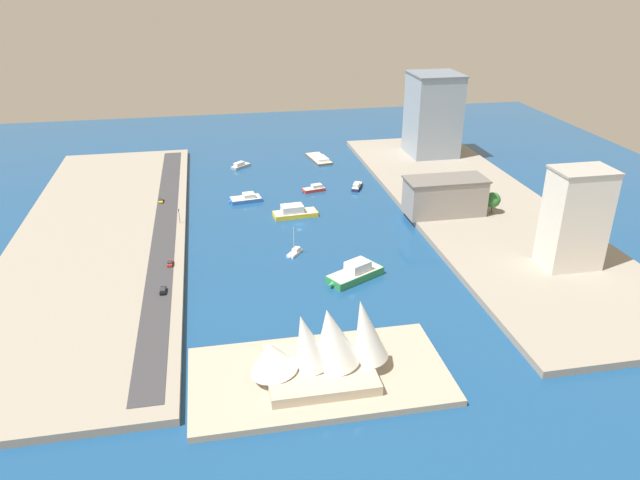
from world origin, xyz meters
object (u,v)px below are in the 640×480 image
(taxi_yellow_cab, at_px, (161,200))
(traffic_light_waterfront, at_px, (179,214))
(barge_flat_brown, at_px, (319,159))
(hotel_broad_white, at_px, (575,218))
(ferry_yellow_fast, at_px, (294,212))
(catamaran_blue, at_px, (246,199))
(yacht_sleek_gray, at_px, (240,165))
(carpark_squat_concrete, at_px, (445,196))
(tugboat_red, at_px, (314,189))
(pickup_red, at_px, (170,263))
(tower_tall_glass, at_px, (433,114))
(sailboat_small_white, at_px, (295,252))
(suv_black, at_px, (163,290))
(opera_landmark, at_px, (322,346))
(ferry_green_doubledeck, at_px, (355,273))
(patrol_launch_navy, at_px, (357,186))

(taxi_yellow_cab, bearing_deg, traffic_light_waterfront, 109.03)
(barge_flat_brown, distance_m, hotel_broad_white, 168.08)
(ferry_yellow_fast, relative_size, catamaran_blue, 1.30)
(yacht_sleek_gray, relative_size, carpark_squat_concrete, 0.33)
(ferry_yellow_fast, xyz_separation_m, tugboat_red, (-14.91, -30.76, -0.82))
(barge_flat_brown, bearing_deg, pickup_red, 57.16)
(tower_tall_glass, bearing_deg, pickup_red, 38.98)
(tugboat_red, xyz_separation_m, traffic_light_waterfront, (66.06, 34.80, 5.61))
(ferry_yellow_fast, relative_size, carpark_squat_concrete, 0.60)
(sailboat_small_white, relative_size, catamaran_blue, 0.71)
(catamaran_blue, relative_size, hotel_broad_white, 0.44)
(barge_flat_brown, bearing_deg, suv_black, 60.53)
(sailboat_small_white, bearing_deg, barge_flat_brown, -105.32)
(catamaran_blue, relative_size, taxi_yellow_cab, 3.21)
(tugboat_red, bearing_deg, tower_tall_glass, -150.74)
(carpark_squat_concrete, relative_size, opera_landmark, 0.91)
(sailboat_small_white, height_order, traffic_light_waterfront, sailboat_small_white)
(opera_landmark, bearing_deg, suv_black, -49.34)
(carpark_squat_concrete, height_order, hotel_broad_white, hotel_broad_white)
(catamaran_blue, distance_m, barge_flat_brown, 75.28)
(traffic_light_waterfront, xyz_separation_m, opera_landmark, (-41.12, 114.08, 4.04))
(taxi_yellow_cab, distance_m, opera_landmark, 150.02)
(carpark_squat_concrete, bearing_deg, catamaran_blue, -23.97)
(suv_black, relative_size, opera_landmark, 0.12)
(ferry_green_doubledeck, height_order, opera_landmark, opera_landmark)
(sailboat_small_white, distance_m, opera_landmark, 79.84)
(catamaran_blue, distance_m, opera_landmark, 141.85)
(catamaran_blue, relative_size, traffic_light_waterfront, 2.56)
(yacht_sleek_gray, height_order, suv_black, suv_black)
(barge_flat_brown, xyz_separation_m, taxi_yellow_cab, (87.72, 58.47, 2.42))
(hotel_broad_white, xyz_separation_m, opera_landmark, (102.70, 46.09, -10.47))
(yacht_sleek_gray, bearing_deg, opera_landmark, 92.75)
(ferry_green_doubledeck, distance_m, tower_tall_glass, 160.73)
(tower_tall_glass, bearing_deg, catamaran_blue, 24.43)
(tugboat_red, height_order, pickup_red, pickup_red)
(tugboat_red, height_order, carpark_squat_concrete, carpark_squat_concrete)
(yacht_sleek_gray, relative_size, pickup_red, 2.40)
(tower_tall_glass, bearing_deg, ferry_green_doubledeck, 59.90)
(ferry_green_doubledeck, height_order, carpark_squat_concrete, carpark_squat_concrete)
(sailboat_small_white, height_order, ferry_yellow_fast, sailboat_small_white)
(sailboat_small_white, height_order, yacht_sleek_gray, sailboat_small_white)
(tower_tall_glass, distance_m, pickup_red, 190.08)
(ferry_green_doubledeck, relative_size, carpark_squat_concrete, 0.65)
(patrol_launch_navy, xyz_separation_m, barge_flat_brown, (9.90, -51.11, -0.32))
(yacht_sleek_gray, distance_m, suv_black, 146.11)
(traffic_light_waterfront, bearing_deg, suv_black, 85.86)
(pickup_red, height_order, traffic_light_waterfront, traffic_light_waterfront)
(tugboat_red, height_order, taxi_yellow_cab, taxi_yellow_cab)
(catamaran_blue, distance_m, tower_tall_glass, 126.51)
(suv_black, bearing_deg, barge_flat_brown, -119.47)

